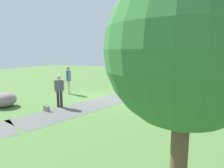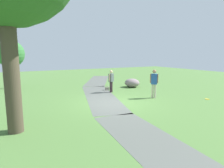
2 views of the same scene
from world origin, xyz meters
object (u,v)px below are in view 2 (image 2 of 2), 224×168
frisbee_on_grass (207,99)px  woman_with_handbag (111,80)px  man_near_boulder (154,81)px  handbag_on_grass (107,88)px  young_tree_near_path (10,54)px  backpack_by_boulder (134,83)px  lawn_boulder (132,83)px

frisbee_on_grass → woman_with_handbag: bearing=41.3°
man_near_boulder → handbag_on_grass: size_ratio=5.41×
young_tree_near_path → frisbee_on_grass: 14.72m
woman_with_handbag → young_tree_near_path: bearing=50.0°
man_near_boulder → handbag_on_grass: 4.09m
young_tree_near_path → backpack_by_boulder: bearing=-108.1°
man_near_boulder → backpack_by_boulder: bearing=-21.0°
woman_with_handbag → frisbee_on_grass: bearing=-138.7°
woman_with_handbag → handbag_on_grass: 1.16m
man_near_boulder → backpack_by_boulder: (4.96, -1.90, -0.87)m
man_near_boulder → woman_with_handbag: bearing=27.9°
young_tree_near_path → handbag_on_grass: bearing=-124.6°
young_tree_near_path → backpack_by_boulder: 10.51m
woman_with_handbag → handbag_on_grass: (0.85, -0.11, -0.79)m
young_tree_near_path → backpack_by_boulder: (-3.16, -9.69, -2.57)m
man_near_boulder → backpack_by_boulder: man_near_boulder is taller
lawn_boulder → man_near_boulder: size_ratio=0.92×
woman_with_handbag → lawn_boulder: bearing=-67.0°
frisbee_on_grass → man_near_boulder: bearing=54.7°
young_tree_near_path → man_near_boulder: 11.38m
young_tree_near_path → man_near_boulder: young_tree_near_path is taller
lawn_boulder → woman_with_handbag: bearing=113.0°
woman_with_handbag → frisbee_on_grass: 6.40m
young_tree_near_path → handbag_on_grass: (-4.40, -6.37, -2.62)m
woman_with_handbag → backpack_by_boulder: 4.08m
frisbee_on_grass → handbag_on_grass: bearing=36.0°
backpack_by_boulder → man_near_boulder: bearing=159.0°
young_tree_near_path → lawn_boulder: bearing=-115.1°
lawn_boulder → backpack_by_boulder: (0.98, -0.85, -0.17)m
young_tree_near_path → man_near_boulder: (-8.12, -7.78, -1.70)m
young_tree_near_path → lawn_boulder: (-4.15, -8.84, -2.40)m
backpack_by_boulder → lawn_boulder: bearing=139.1°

